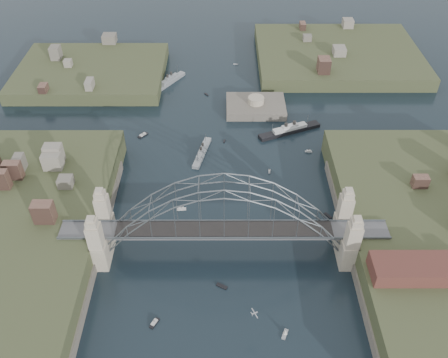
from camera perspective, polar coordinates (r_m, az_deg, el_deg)
ground at (r=128.66m, az=0.01°, el=-8.63°), size 500.00×500.00×0.00m
bridge at (r=119.60m, az=0.01°, el=-4.77°), size 84.00×13.80×24.60m
shore_west at (r=139.45m, az=-24.48°, el=-7.36°), size 50.50×90.00×12.00m
shore_east at (r=139.55m, az=24.47°, el=-7.31°), size 50.50×90.00×12.00m
headland_nw at (r=210.87m, az=-15.48°, el=11.72°), size 60.00×45.00×9.00m
headland_ne at (r=222.52m, az=13.34°, el=13.74°), size 70.00×55.00×9.50m
fort_island at (r=182.85m, az=3.78°, el=8.17°), size 22.00×16.00×9.40m
wharf_shed at (r=120.40m, az=21.80°, el=-9.94°), size 20.00×8.00×4.00m
finger_pier at (r=118.43m, az=20.31°, el=-18.18°), size 4.00×22.00×1.40m
naval_cruiser_near at (r=159.41m, az=-2.65°, el=3.21°), size 5.94×16.63×4.97m
naval_cruiser_far at (r=200.55m, az=-6.48°, el=11.56°), size 11.74×16.12×5.97m
ocean_liner at (r=171.05m, az=7.84°, el=5.81°), size 22.73×12.08×5.73m
aeroplane at (r=107.98m, az=3.61°, el=-15.74°), size 1.59×2.67×0.41m
small_boat_a at (r=139.94m, az=-5.12°, el=-3.58°), size 2.87×1.18×1.43m
small_boat_b at (r=152.89m, az=5.45°, el=0.92°), size 0.87×1.91×1.43m
small_boat_c at (r=121.35m, az=-0.26°, el=-12.70°), size 2.98×2.19×0.45m
small_boat_d at (r=162.90m, az=10.07°, el=3.26°), size 2.35×0.83×1.43m
small_boat_e at (r=170.42m, az=-9.67°, el=5.19°), size 3.56×3.97×1.43m
small_boat_f at (r=165.30m, az=0.03°, el=4.54°), size 0.84×1.75×0.45m
small_boat_g at (r=114.17m, az=7.31°, el=-17.76°), size 1.87×2.86×2.38m
small_boat_h at (r=191.65m, az=-2.10°, el=10.05°), size 1.78×2.13×0.45m
small_boat_i at (r=140.80m, az=12.32°, el=-4.31°), size 2.28×2.65×0.45m
small_boat_j at (r=116.43m, az=-8.32°, el=-16.65°), size 2.31×3.12×1.43m
small_boat_k at (r=213.96m, az=1.39°, el=13.53°), size 2.06×1.15×0.45m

